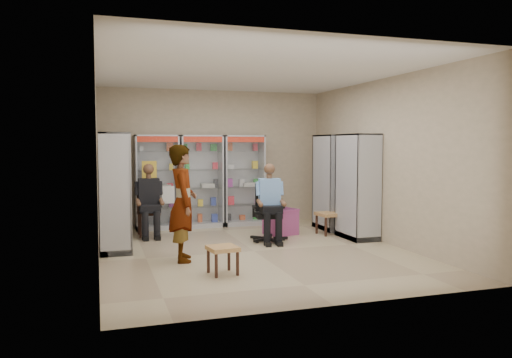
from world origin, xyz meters
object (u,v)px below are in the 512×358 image
object	(u,v)px
cabinet_back_left	(157,182)
cabinet_right_near	(358,186)
woven_stool_a	(329,223)
cabinet_left_near	(115,192)
cabinet_back_right	(243,180)
cabinet_left_far	(113,187)
office_chair	(268,212)
wooden_chair	(149,212)
cabinet_right_far	(332,182)
seated_shopkeeper	(269,205)
standing_man	(183,203)
cabinet_back_mid	(201,181)
woven_stool_b	(223,260)
pink_trunk	(281,221)

from	to	relation	value
cabinet_back_left	cabinet_right_near	bearing A→B (deg)	-32.28
cabinet_back_left	woven_stool_a	size ratio (longest dim) A/B	4.52
cabinet_left_near	cabinet_back_right	bearing A→B (deg)	125.65
cabinet_back_left	cabinet_left_far	distance (m)	1.32
cabinet_back_right	office_chair	xyz separation A→B (m)	(-0.08, -1.95, -0.47)
cabinet_back_left	wooden_chair	distance (m)	0.94
cabinet_back_left	wooden_chair	size ratio (longest dim) A/B	2.13
cabinet_right_far	cabinet_left_near	size ratio (longest dim) A/B	1.00
seated_shopkeeper	standing_man	size ratio (longest dim) A/B	0.76
wooden_chair	office_chair	world-z (taller)	office_chair
cabinet_left_near	cabinet_right_near	bearing A→B (deg)	87.43
woven_stool_a	cabinet_back_mid	bearing A→B (deg)	143.18
cabinet_back_mid	woven_stool_b	size ratio (longest dim) A/B	5.12
wooden_chair	woven_stool_a	world-z (taller)	wooden_chair
woven_stool_a	cabinet_right_far	bearing A→B (deg)	59.24
cabinet_left_near	wooden_chair	distance (m)	1.56
cabinet_left_near	woven_stool_b	xyz separation A→B (m)	(1.37, -1.99, -0.80)
cabinet_left_near	standing_man	distance (m)	1.42
cabinet_back_mid	seated_shopkeeper	xyz separation A→B (m)	(0.87, -2.00, -0.32)
pink_trunk	woven_stool_b	world-z (taller)	pink_trunk
seated_shopkeeper	standing_man	bearing A→B (deg)	-140.82
cabinet_back_mid	cabinet_left_far	size ratio (longest dim) A/B	1.00
cabinet_right_near	cabinet_left_far	size ratio (longest dim) A/B	1.00
cabinet_left_near	seated_shopkeeper	bearing A→B (deg)	90.58
cabinet_back_mid	office_chair	distance (m)	2.19
cabinet_back_left	cabinet_back_right	distance (m)	1.90
cabinet_back_mid	cabinet_back_right	bearing A→B (deg)	0.00
cabinet_back_mid	cabinet_left_far	distance (m)	2.10
cabinet_left_far	cabinet_right_far	bearing A→B (deg)	87.43
standing_man	cabinet_right_near	bearing A→B (deg)	-71.44
cabinet_left_near	woven_stool_a	world-z (taller)	cabinet_left_near
standing_man	seated_shopkeeper	bearing A→B (deg)	-54.14
cabinet_left_far	cabinet_left_near	distance (m)	1.10
cabinet_back_left	woven_stool_a	world-z (taller)	cabinet_back_left
cabinet_back_left	office_chair	xyz separation A→B (m)	(1.82, -1.95, -0.47)
cabinet_right_near	cabinet_left_far	xyz separation A→B (m)	(-4.46, 1.30, 0.00)
cabinet_back_right	seated_shopkeeper	bearing A→B (deg)	-92.18
standing_man	cabinet_left_far	bearing A→B (deg)	30.00
cabinet_back_right	pink_trunk	xyz separation A→B (m)	(0.38, -1.39, -0.74)
wooden_chair	cabinet_back_mid	bearing A→B (deg)	31.31
cabinet_right_near	cabinet_left_far	world-z (taller)	same
cabinet_back_left	office_chair	bearing A→B (deg)	-46.95
cabinet_left_far	standing_man	xyz separation A→B (m)	(0.98, -2.12, -0.10)
wooden_chair	office_chair	bearing A→B (deg)	-30.51
cabinet_left_far	seated_shopkeeper	distance (m)	2.97
cabinet_back_mid	wooden_chair	xyz separation A→B (m)	(-1.20, -0.73, -0.53)
cabinet_back_mid	seated_shopkeeper	size ratio (longest dim) A/B	1.47
cabinet_back_left	cabinet_right_far	size ratio (longest dim) A/B	1.00
wooden_chair	cabinet_left_near	bearing A→B (deg)	-117.61
pink_trunk	cabinet_right_far	bearing A→B (deg)	11.66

